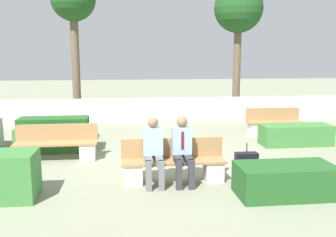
{
  "coord_description": "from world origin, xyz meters",
  "views": [
    {
      "loc": [
        -1.14,
        -8.91,
        2.51
      ],
      "look_at": [
        -0.06,
        0.5,
        0.9
      ],
      "focal_mm": 40.0,
      "sensor_mm": 36.0,
      "label": 1
    }
  ],
  "objects_px": {
    "bench_front": "(173,165)",
    "suitcase": "(246,167)",
    "person_seated_man": "(183,147)",
    "person_seated_woman": "(154,148)",
    "tree_center_left": "(238,11)",
    "bench_left_side": "(274,125)",
    "bench_right_side": "(56,147)",
    "tree_leftmost": "(73,3)"
  },
  "relations": [
    {
      "from": "suitcase",
      "to": "bench_right_side",
      "type": "bearing_deg",
      "value": 153.98
    },
    {
      "from": "bench_left_side",
      "to": "tree_center_left",
      "type": "relative_size",
      "value": 0.33
    },
    {
      "from": "bench_front",
      "to": "suitcase",
      "type": "xyz_separation_m",
      "value": [
        1.46,
        -0.14,
        -0.04
      ]
    },
    {
      "from": "person_seated_woman",
      "to": "tree_center_left",
      "type": "relative_size",
      "value": 0.24
    },
    {
      "from": "bench_left_side",
      "to": "bench_right_side",
      "type": "bearing_deg",
      "value": -161.24
    },
    {
      "from": "bench_front",
      "to": "tree_leftmost",
      "type": "xyz_separation_m",
      "value": [
        -2.87,
        8.19,
        4.15
      ]
    },
    {
      "from": "bench_right_side",
      "to": "suitcase",
      "type": "height_order",
      "value": "bench_right_side"
    },
    {
      "from": "bench_left_side",
      "to": "person_seated_man",
      "type": "bearing_deg",
      "value": -130.86
    },
    {
      "from": "bench_right_side",
      "to": "tree_leftmost",
      "type": "relative_size",
      "value": 0.35
    },
    {
      "from": "bench_front",
      "to": "tree_leftmost",
      "type": "relative_size",
      "value": 0.37
    },
    {
      "from": "person_seated_man",
      "to": "bench_front",
      "type": "bearing_deg",
      "value": 138.9
    },
    {
      "from": "bench_front",
      "to": "bench_right_side",
      "type": "xyz_separation_m",
      "value": [
        -2.61,
        1.85,
        -0.0
      ]
    },
    {
      "from": "bench_front",
      "to": "person_seated_woman",
      "type": "relative_size",
      "value": 1.57
    },
    {
      "from": "person_seated_man",
      "to": "tree_leftmost",
      "type": "distance_m",
      "value": 9.63
    },
    {
      "from": "tree_leftmost",
      "to": "person_seated_woman",
      "type": "bearing_deg",
      "value": -73.54
    },
    {
      "from": "bench_front",
      "to": "bench_left_side",
      "type": "xyz_separation_m",
      "value": [
        3.75,
        4.02,
        -0.01
      ]
    },
    {
      "from": "person_seated_woman",
      "to": "tree_leftmost",
      "type": "height_order",
      "value": "tree_leftmost"
    },
    {
      "from": "bench_front",
      "to": "tree_center_left",
      "type": "bearing_deg",
      "value": 65.59
    },
    {
      "from": "person_seated_man",
      "to": "suitcase",
      "type": "distance_m",
      "value": 1.37
    },
    {
      "from": "bench_left_side",
      "to": "person_seated_man",
      "type": "relative_size",
      "value": 1.33
    },
    {
      "from": "bench_front",
      "to": "person_seated_man",
      "type": "height_order",
      "value": "person_seated_man"
    },
    {
      "from": "bench_front",
      "to": "tree_leftmost",
      "type": "distance_m",
      "value": 9.62
    },
    {
      "from": "bench_front",
      "to": "suitcase",
      "type": "distance_m",
      "value": 1.46
    },
    {
      "from": "bench_left_side",
      "to": "suitcase",
      "type": "distance_m",
      "value": 4.75
    },
    {
      "from": "person_seated_man",
      "to": "person_seated_woman",
      "type": "bearing_deg",
      "value": -179.83
    },
    {
      "from": "bench_left_side",
      "to": "suitcase",
      "type": "height_order",
      "value": "bench_left_side"
    },
    {
      "from": "bench_front",
      "to": "person_seated_woman",
      "type": "height_order",
      "value": "person_seated_woman"
    },
    {
      "from": "bench_left_side",
      "to": "person_seated_man",
      "type": "distance_m",
      "value": 5.51
    },
    {
      "from": "suitcase",
      "to": "tree_center_left",
      "type": "relative_size",
      "value": 0.14
    },
    {
      "from": "bench_left_side",
      "to": "tree_center_left",
      "type": "bearing_deg",
      "value": 89.82
    },
    {
      "from": "bench_front",
      "to": "person_seated_man",
      "type": "xyz_separation_m",
      "value": [
        0.16,
        -0.14,
        0.4
      ]
    },
    {
      "from": "suitcase",
      "to": "bench_left_side",
      "type": "bearing_deg",
      "value": 61.12
    },
    {
      "from": "bench_front",
      "to": "person_seated_man",
      "type": "relative_size",
      "value": 1.56
    },
    {
      "from": "person_seated_man",
      "to": "person_seated_woman",
      "type": "relative_size",
      "value": 1.01
    },
    {
      "from": "tree_center_left",
      "to": "person_seated_man",
      "type": "bearing_deg",
      "value": -113.13
    },
    {
      "from": "suitcase",
      "to": "tree_center_left",
      "type": "height_order",
      "value": "tree_center_left"
    },
    {
      "from": "bench_front",
      "to": "bench_right_side",
      "type": "distance_m",
      "value": 3.2
    },
    {
      "from": "bench_right_side",
      "to": "suitcase",
      "type": "xyz_separation_m",
      "value": [
        4.07,
        -1.99,
        -0.04
      ]
    },
    {
      "from": "bench_right_side",
      "to": "person_seated_man",
      "type": "bearing_deg",
      "value": -24.04
    },
    {
      "from": "person_seated_man",
      "to": "suitcase",
      "type": "height_order",
      "value": "person_seated_man"
    },
    {
      "from": "person_seated_man",
      "to": "tree_center_left",
      "type": "relative_size",
      "value": 0.25
    },
    {
      "from": "person_seated_woman",
      "to": "suitcase",
      "type": "relative_size",
      "value": 1.69
    }
  ]
}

